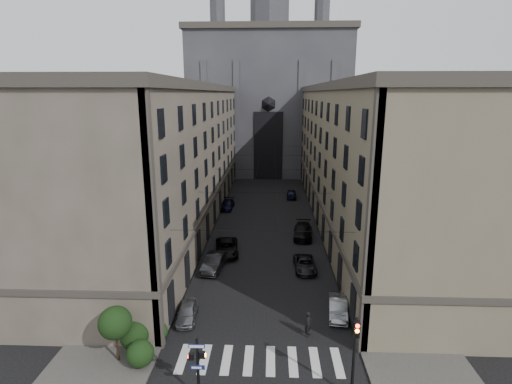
# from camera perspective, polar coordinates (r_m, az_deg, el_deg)

# --- Properties ---
(sidewalk_left) EXTENTS (7.00, 80.00, 0.15)m
(sidewalk_left) POSITION_cam_1_polar(r_m,az_deg,el_deg) (58.32, -8.94, -3.76)
(sidewalk_left) COLOR #383533
(sidewalk_left) RESTS_ON ground
(sidewalk_right) EXTENTS (7.00, 80.00, 0.15)m
(sidewalk_right) POSITION_cam_1_polar(r_m,az_deg,el_deg) (58.07, 11.89, -3.97)
(sidewalk_right) COLOR #383533
(sidewalk_right) RESTS_ON ground
(zebra_crossing) EXTENTS (11.00, 3.20, 0.01)m
(zebra_crossing) POSITION_cam_1_polar(r_m,az_deg,el_deg) (29.35, 0.51, -22.91)
(zebra_crossing) COLOR beige
(zebra_crossing) RESTS_ON ground
(building_left) EXTENTS (13.60, 60.60, 18.85)m
(building_left) POSITION_cam_1_polar(r_m,az_deg,el_deg) (56.89, -12.21, 5.25)
(building_left) COLOR #4D473B
(building_left) RESTS_ON ground
(building_right) EXTENTS (13.60, 60.60, 18.85)m
(building_right) POSITION_cam_1_polar(r_m,az_deg,el_deg) (56.57, 15.31, 5.02)
(building_right) COLOR brown
(building_right) RESTS_ON ground
(gothic_tower) EXTENTS (35.00, 23.00, 58.00)m
(gothic_tower) POSITION_cam_1_polar(r_m,az_deg,el_deg) (93.45, 1.87, 14.02)
(gothic_tower) COLOR #2D2D33
(gothic_tower) RESTS_ON ground
(pedestrian_signal_left) EXTENTS (1.02, 0.38, 4.00)m
(pedestrian_signal_left) POSITION_cam_1_polar(r_m,az_deg,el_deg) (25.50, -8.35, -23.06)
(pedestrian_signal_left) COLOR black
(pedestrian_signal_left) RESTS_ON ground
(traffic_light_right) EXTENTS (0.34, 0.50, 5.20)m
(traffic_light_right) POSITION_cam_1_polar(r_m,az_deg,el_deg) (25.41, 13.93, -20.83)
(traffic_light_right) COLOR black
(traffic_light_right) RESTS_ON ground
(shrub_cluster) EXTENTS (3.90, 4.40, 3.90)m
(shrub_cluster) POSITION_cam_1_polar(r_m,az_deg,el_deg) (29.83, -17.46, -18.78)
(shrub_cluster) COLOR black
(shrub_cluster) RESTS_ON sidewalk_left
(tram_wires) EXTENTS (14.00, 60.00, 0.43)m
(tram_wires) POSITION_cam_1_polar(r_m,az_deg,el_deg) (55.11, 1.49, 3.07)
(tram_wires) COLOR black
(tram_wires) RESTS_ON ground
(car_left_near) EXTENTS (1.74, 3.87, 1.29)m
(car_left_near) POSITION_cam_1_polar(r_m,az_deg,el_deg) (33.67, -9.81, -16.55)
(car_left_near) COLOR slate
(car_left_near) RESTS_ON ground
(car_left_midnear) EXTENTS (2.33, 5.10, 1.62)m
(car_left_midnear) POSITION_cam_1_polar(r_m,az_deg,el_deg) (41.64, -6.01, -9.95)
(car_left_midnear) COLOR black
(car_left_midnear) RESTS_ON ground
(car_left_midfar) EXTENTS (3.13, 5.73, 1.52)m
(car_left_midfar) POSITION_cam_1_polar(r_m,az_deg,el_deg) (45.39, -4.20, -7.91)
(car_left_midfar) COLOR black
(car_left_midfar) RESTS_ON ground
(car_left_far) EXTENTS (2.23, 4.87, 1.38)m
(car_left_far) POSITION_cam_1_polar(r_m,az_deg,el_deg) (62.51, -4.17, -1.83)
(car_left_far) COLOR black
(car_left_far) RESTS_ON ground
(car_right_near) EXTENTS (1.94, 4.30, 1.37)m
(car_right_near) POSITION_cam_1_polar(r_m,az_deg,el_deg) (34.39, 11.63, -15.87)
(car_right_near) COLOR gray
(car_right_near) RESTS_ON ground
(car_right_midnear) EXTENTS (2.23, 4.62, 1.27)m
(car_right_midnear) POSITION_cam_1_polar(r_m,az_deg,el_deg) (41.72, 6.99, -10.20)
(car_right_midnear) COLOR black
(car_right_midnear) RESTS_ON ground
(car_right_midfar) EXTENTS (2.73, 5.71, 1.61)m
(car_right_midfar) POSITION_cam_1_polar(r_m,az_deg,el_deg) (50.59, 6.71, -5.58)
(car_right_midfar) COLOR black
(car_right_midfar) RESTS_ON ground
(car_right_far) EXTENTS (1.81, 4.13, 1.39)m
(car_right_far) POSITION_cam_1_polar(r_m,az_deg,el_deg) (69.07, 5.09, -0.32)
(car_right_far) COLOR black
(car_right_far) RESTS_ON ground
(pedestrian) EXTENTS (0.72, 0.85, 1.97)m
(pedestrian) POSITION_cam_1_polar(r_m,az_deg,el_deg) (31.40, 7.49, -18.17)
(pedestrian) COLOR black
(pedestrian) RESTS_ON ground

